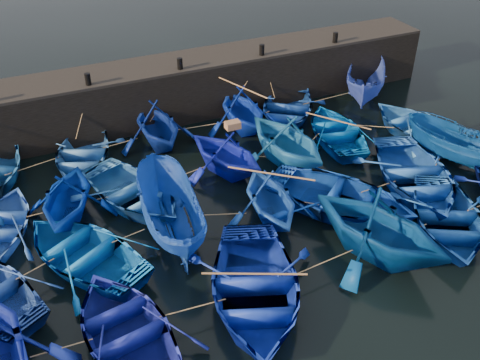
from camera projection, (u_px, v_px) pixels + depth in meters
name	position (u px, v px, depth m)	size (l,w,h in m)	color
ground	(279.00, 247.00, 17.79)	(120.00, 120.00, 0.00)	black
quay_wall	(176.00, 90.00, 24.96)	(26.00, 2.50, 2.50)	black
quay_top	(174.00, 63.00, 24.22)	(26.00, 2.50, 0.12)	black
bollard_1	(88.00, 79.00, 22.01)	(0.24, 0.24, 0.50)	black
bollard_2	(180.00, 64.00, 23.37)	(0.24, 0.24, 0.50)	black
bollard_3	(262.00, 50.00, 24.72)	(0.24, 0.24, 0.50)	black
bollard_4	(335.00, 37.00, 26.08)	(0.24, 0.24, 0.50)	black
boat_1	(82.00, 154.00, 21.72)	(3.21, 4.48, 0.93)	#255794
boat_2	(157.00, 124.00, 22.66)	(3.35, 3.89, 2.05)	navy
boat_3	(242.00, 109.00, 23.82)	(3.34, 3.88, 2.04)	#0829B2
boat_4	(286.00, 109.00, 24.98)	(3.50, 4.89, 1.02)	navy
boat_5	(366.00, 82.00, 26.37)	(1.87, 4.95, 1.92)	#2F47B0
boat_7	(67.00, 196.00, 18.48)	(3.22, 3.74, 1.97)	#00258D
boat_8	(133.00, 192.00, 19.51)	(3.45, 4.82, 1.00)	blue
boat_9	(226.00, 152.00, 20.87)	(3.24, 3.76, 1.98)	#0B18A6
boat_10	(286.00, 139.00, 21.39)	(3.80, 4.41, 2.32)	#1662A5
boat_11	(337.00, 131.00, 23.33)	(3.19, 4.45, 0.92)	#004EA8
boat_12	(416.00, 125.00, 23.70)	(3.34, 4.67, 0.97)	blue
boat_14	(84.00, 251.00, 16.86)	(3.50, 4.89, 1.01)	#0652B3
boat_15	(170.00, 213.00, 17.76)	(1.87, 4.95, 1.92)	#0F3B96
boat_16	(270.00, 197.00, 18.47)	(3.14, 3.65, 1.92)	blue
boat_17	(340.00, 198.00, 19.10)	(3.90, 5.45, 1.13)	#07359C
boat_18	(415.00, 175.00, 20.29)	(3.93, 5.49, 1.14)	#1446A3
boat_19	(459.00, 147.00, 21.44)	(1.70, 4.50, 1.74)	navy
boat_21	(127.00, 329.00, 14.35)	(3.37, 4.71, 0.98)	navy
boat_22	(254.00, 289.00, 15.44)	(3.96, 5.54, 1.15)	#0B2493
boat_23	(379.00, 226.00, 16.76)	(4.08, 4.74, 2.49)	navy
boat_24	(447.00, 218.00, 18.24)	(3.48, 4.86, 1.01)	#0F428F
wooden_crate	(233.00, 125.00, 20.33)	(0.57, 0.37, 0.28)	#936340
mooring_ropes	(228.00, 151.00, 21.14)	(17.94, 11.41, 2.10)	tan
loose_oars	(279.00, 152.00, 19.82)	(9.65, 11.76, 1.18)	#99724C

